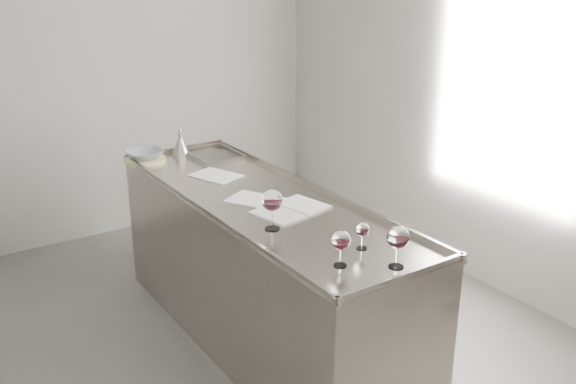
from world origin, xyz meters
TOP-DOWN VIEW (x-y plane):
  - room_shell at (0.00, 0.00)m, footprint 4.54×5.04m
  - counter at (0.50, 0.30)m, footprint 0.77×2.42m
  - wine_glass_left at (0.32, -0.10)m, footprint 0.11×0.11m
  - wine_glass_middle at (0.35, -0.63)m, footprint 0.09×0.09m
  - wine_glass_right at (0.56, -0.78)m, footprint 0.10×0.10m
  - wine_glass_small at (0.56, -0.54)m, footprint 0.07×0.07m
  - notebook at (0.55, 0.06)m, footprint 0.44×0.34m
  - loose_paper_top at (0.47, 0.31)m, footprint 0.33×0.37m
  - loose_paper_under at (0.48, 0.82)m, footprint 0.31×0.37m
  - trivet at (0.23, 1.38)m, footprint 0.34×0.34m
  - ceramic_bowl at (0.23, 1.38)m, footprint 0.27×0.27m
  - wine_funnel at (0.49, 1.38)m, footprint 0.14×0.14m

SIDE VIEW (x-z plane):
  - counter at x=0.50m, z-range -0.01..0.96m
  - loose_paper_top at x=0.47m, z-range 0.94..0.94m
  - loose_paper_under at x=0.48m, z-range 0.94..0.95m
  - notebook at x=0.55m, z-range 0.94..0.95m
  - trivet at x=0.23m, z-range 0.94..0.96m
  - ceramic_bowl at x=0.23m, z-range 0.96..1.02m
  - wine_funnel at x=0.49m, z-range 0.90..1.11m
  - wine_glass_small at x=0.56m, z-range 0.97..1.10m
  - wine_glass_middle at x=0.35m, z-range 0.98..1.15m
  - wine_glass_right at x=0.56m, z-range 0.98..1.18m
  - wine_glass_left at x=0.32m, z-range 0.99..1.21m
  - room_shell at x=0.00m, z-range -0.02..2.82m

